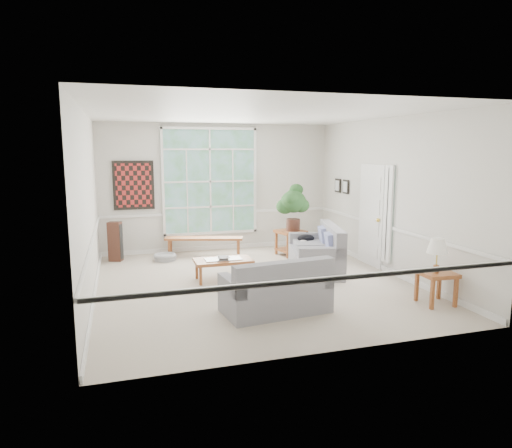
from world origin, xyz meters
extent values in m
cube|color=#B1A493|center=(0.00, 0.00, -0.01)|extent=(5.50, 6.00, 0.01)
cube|color=white|center=(0.00, 0.00, 3.00)|extent=(5.50, 6.00, 0.02)
cube|color=silver|center=(0.00, 3.00, 1.50)|extent=(5.50, 0.02, 3.00)
cube|color=silver|center=(0.00, -3.00, 1.50)|extent=(5.50, 0.02, 3.00)
cube|color=silver|center=(-2.75, 0.00, 1.50)|extent=(0.02, 6.00, 3.00)
cube|color=silver|center=(2.75, 0.00, 1.50)|extent=(0.02, 6.00, 3.00)
cube|color=white|center=(-0.20, 2.96, 1.65)|extent=(2.30, 0.08, 2.40)
cube|color=white|center=(2.71, 0.60, 1.05)|extent=(0.08, 0.90, 2.10)
cube|color=white|center=(2.71, -0.03, 1.15)|extent=(0.08, 0.26, 1.90)
cube|color=#5D1A18|center=(-1.95, 2.95, 1.60)|extent=(0.90, 0.06, 1.10)
cube|color=black|center=(2.71, 1.75, 1.55)|extent=(0.04, 0.26, 0.32)
cube|color=black|center=(2.71, 2.15, 1.55)|extent=(0.04, 0.26, 0.32)
cube|color=gray|center=(1.40, 0.46, 0.46)|extent=(1.27, 1.85, 0.91)
cube|color=gray|center=(-0.11, -1.50, 0.42)|extent=(1.62, 0.97, 0.83)
cube|color=brown|center=(-0.49, 0.36, 0.20)|extent=(1.06, 0.58, 0.39)
imported|color=#A2A2A7|center=(-0.49, 0.31, 0.43)|extent=(0.35, 0.35, 0.07)
cube|color=brown|center=(-0.46, 2.46, 0.21)|extent=(1.79, 0.84, 0.41)
cube|color=brown|center=(1.43, 1.90, 0.29)|extent=(0.70, 0.70, 0.58)
cube|color=brown|center=(2.40, -1.91, 0.26)|extent=(0.53, 0.53, 0.52)
cylinder|color=gray|center=(-1.37, 2.22, 0.07)|extent=(0.58, 0.58, 0.14)
cube|color=#412218|center=(-2.40, 2.47, 0.43)|extent=(0.32, 0.29, 0.86)
ellipsoid|color=black|center=(1.46, 1.06, 0.55)|extent=(0.40, 0.30, 0.18)
camera|label=1|loc=(-2.26, -7.66, 2.39)|focal=32.00mm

